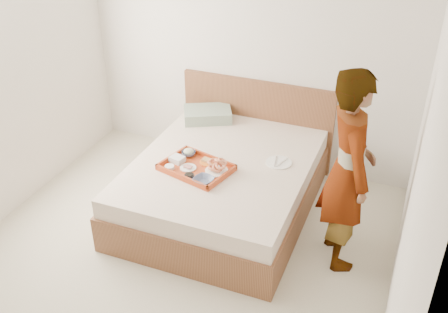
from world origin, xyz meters
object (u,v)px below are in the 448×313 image
person (348,171)px  tray (196,167)px  bed (223,185)px  dinner_plate (279,163)px

person → tray: bearing=63.7°
tray → person: bearing=12.9°
bed → tray: bearing=-127.0°
person → bed: bearing=52.6°
tray → dinner_plate: bearing=45.1°
dinner_plate → person: person is taller
tray → dinner_plate: (0.65, 0.39, -0.02)m
dinner_plate → person: 0.85m
tray → person: size_ratio=0.35×
bed → person: size_ratio=1.17×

